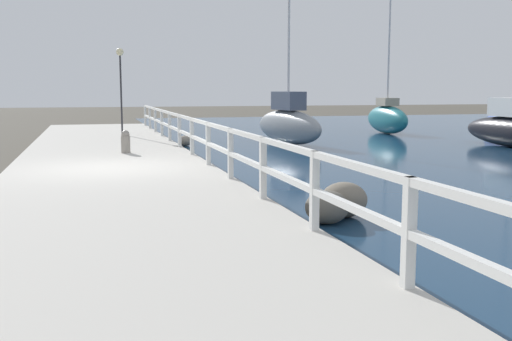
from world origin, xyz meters
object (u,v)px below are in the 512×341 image
(sailboat_black, at_px, (512,128))
(sailboat_teal, at_px, (387,118))
(sailboat_blue, at_px, (512,121))
(sailboat_gray, at_px, (288,123))
(mooring_bollard, at_px, (126,142))
(dock_lamp, at_px, (120,69))

(sailboat_black, xyz_separation_m, sailboat_teal, (-1.08, 7.35, 0.04))
(sailboat_blue, xyz_separation_m, sailboat_teal, (-5.42, 1.92, 0.12))
(sailboat_gray, relative_size, sailboat_teal, 1.06)
(sailboat_gray, xyz_separation_m, sailboat_blue, (11.70, 2.08, -0.18))
(sailboat_teal, bearing_deg, mooring_bollard, -139.51)
(sailboat_gray, bearing_deg, mooring_bollard, -151.66)
(sailboat_blue, bearing_deg, sailboat_teal, 168.70)
(sailboat_gray, height_order, sailboat_teal, sailboat_gray)
(mooring_bollard, height_order, sailboat_gray, sailboat_gray)
(sailboat_black, relative_size, sailboat_blue, 1.15)
(sailboat_blue, height_order, sailboat_teal, sailboat_teal)
(sailboat_black, bearing_deg, sailboat_gray, 157.34)
(sailboat_gray, height_order, sailboat_blue, sailboat_gray)
(mooring_bollard, bearing_deg, sailboat_teal, 33.98)
(dock_lamp, xyz_separation_m, sailboat_black, (13.39, -5.90, -2.18))
(mooring_bollard, height_order, sailboat_black, sailboat_black)
(sailboat_black, distance_m, sailboat_blue, 6.96)
(dock_lamp, distance_m, sailboat_gray, 6.88)
(dock_lamp, bearing_deg, sailboat_teal, 6.70)
(mooring_bollard, distance_m, sailboat_blue, 19.18)
(sailboat_gray, bearing_deg, sailboat_blue, 3.03)
(sailboat_gray, bearing_deg, sailboat_teal, 25.47)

